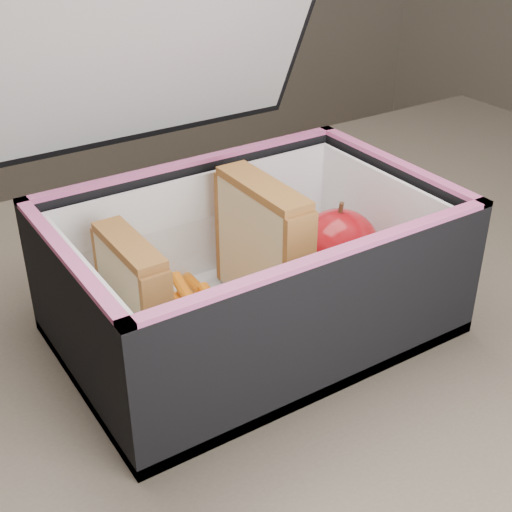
{
  "coord_description": "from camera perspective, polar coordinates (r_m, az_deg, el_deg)",
  "views": [
    {
      "loc": [
        -0.33,
        -0.39,
        1.11
      ],
      "look_at": [
        -0.05,
        0.04,
        0.81
      ],
      "focal_mm": 50.0,
      "sensor_mm": 36.0,
      "label": 1
    }
  ],
  "objects": [
    {
      "name": "lunch_bag",
      "position": [
        0.58,
        -0.56,
        -0.23
      ],
      "size": [
        0.31,
        0.3,
        0.3
      ],
      "color": "black",
      "rests_on": "kitchen_table"
    },
    {
      "name": "paper_napkin",
      "position": [
        0.65,
        5.91,
        -2.16
      ],
      "size": [
        0.08,
        0.08,
        0.01
      ],
      "primitive_type": "cube",
      "rotation": [
        0.0,
        0.0,
        0.11
      ],
      "color": "white",
      "rests_on": "lunch_bag"
    },
    {
      "name": "plastic_tub",
      "position": [
        0.58,
        -4.34,
        -2.86
      ],
      "size": [
        0.16,
        0.11,
        0.07
      ],
      "primitive_type": null,
      "color": "white",
      "rests_on": "lunch_bag"
    },
    {
      "name": "kitchen_table",
      "position": [
        0.68,
        5.14,
        -11.55
      ],
      "size": [
        1.2,
        0.8,
        0.75
      ],
      "color": "brown",
      "rests_on": "ground"
    },
    {
      "name": "carrot_sticks",
      "position": [
        0.58,
        -4.24,
        -4.16
      ],
      "size": [
        0.05,
        0.15,
        0.03
      ],
      "color": "orange",
      "rests_on": "plastic_tub"
    },
    {
      "name": "red_apple",
      "position": [
        0.63,
        6.61,
        0.77
      ],
      "size": [
        0.09,
        0.09,
        0.08
      ],
      "rotation": [
        0.0,
        0.0,
        -0.31
      ],
      "color": "#870408",
      "rests_on": "paper_napkin"
    },
    {
      "name": "sandwich_left",
      "position": [
        0.55,
        -9.77,
        -3.12
      ],
      "size": [
        0.02,
        0.08,
        0.09
      ],
      "color": "#D1B37E",
      "rests_on": "plastic_tub"
    },
    {
      "name": "sandwich_right",
      "position": [
        0.59,
        0.54,
        0.88
      ],
      "size": [
        0.03,
        0.1,
        0.11
      ],
      "color": "#D1B37E",
      "rests_on": "plastic_tub"
    }
  ]
}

